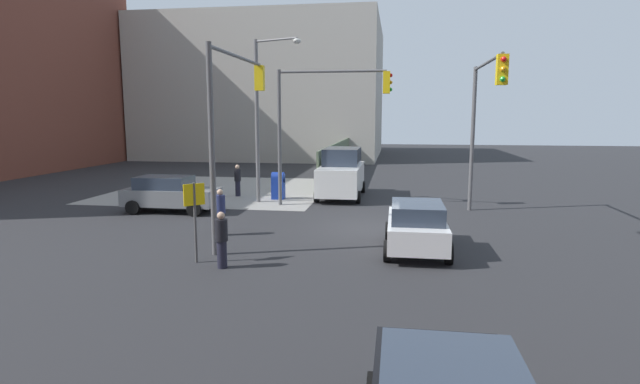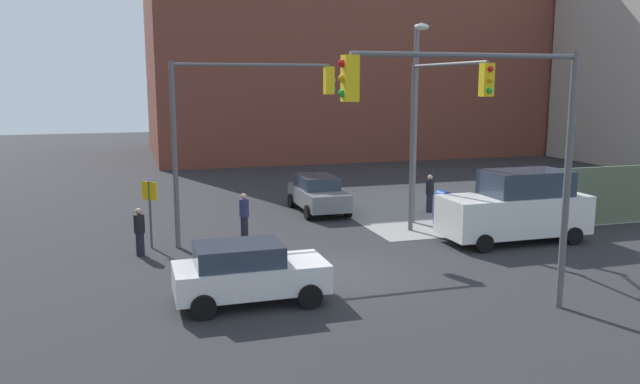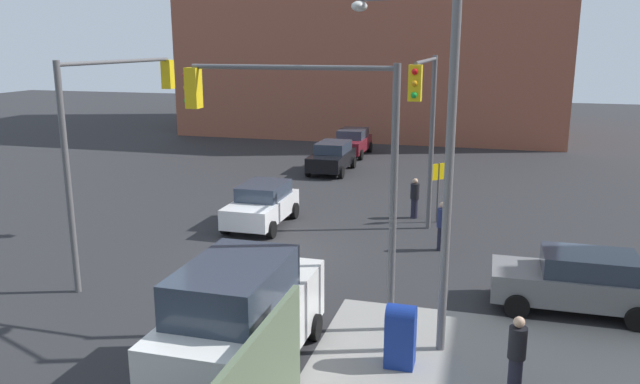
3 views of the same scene
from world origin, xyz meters
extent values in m
plane|color=#28282B|center=(0.00, 0.00, 0.00)|extent=(120.00, 120.00, 0.00)
cube|color=gray|center=(9.00, 9.00, 0.01)|extent=(12.00, 12.00, 0.01)
cube|color=#56664C|center=(17.63, 3.20, 1.20)|extent=(19.26, 0.12, 2.40)
cube|color=#ADA89E|center=(36.00, 12.81, 7.05)|extent=(20.00, 24.00, 14.09)
cylinder|color=brown|center=(27.02, 30.00, 8.74)|extent=(1.80, 1.80, 17.48)
cylinder|color=#59595B|center=(-4.50, 4.50, 3.25)|extent=(0.18, 0.18, 6.50)
cylinder|color=#59595B|center=(-1.70, 4.50, 6.38)|extent=(5.60, 0.12, 0.12)
cube|color=yellow|center=(1.10, 4.50, 5.85)|extent=(0.32, 0.36, 1.00)
sphere|color=red|center=(1.28, 4.50, 6.17)|extent=(0.18, 0.18, 0.18)
sphere|color=orange|center=(1.28, 4.50, 5.85)|extent=(0.18, 0.18, 0.18)
sphere|color=green|center=(1.28, 4.50, 5.53)|extent=(0.18, 0.18, 0.18)
cylinder|color=#59595B|center=(4.50, -4.50, 3.25)|extent=(0.18, 0.18, 6.50)
cylinder|color=#59595B|center=(1.59, -4.50, 6.38)|extent=(5.82, 0.12, 0.12)
cube|color=yellow|center=(-1.32, -4.50, 5.85)|extent=(0.32, 0.36, 1.00)
sphere|color=red|center=(-1.50, -4.50, 6.17)|extent=(0.18, 0.18, 0.18)
sphere|color=orange|center=(-1.50, -4.50, 5.85)|extent=(0.18, 0.18, 0.18)
sphere|color=green|center=(-1.50, -4.50, 5.53)|extent=(0.18, 0.18, 0.18)
cylinder|color=#59595B|center=(4.50, 4.50, 3.25)|extent=(0.18, 0.18, 6.50)
cylinder|color=#59595B|center=(4.50, 1.97, 6.38)|extent=(0.12, 5.07, 0.12)
cube|color=yellow|center=(4.50, -0.57, 5.85)|extent=(0.36, 0.32, 1.00)
sphere|color=red|center=(4.50, -0.75, 6.17)|extent=(0.18, 0.18, 0.18)
sphere|color=orange|center=(4.50, -0.75, 5.85)|extent=(0.18, 0.18, 0.18)
sphere|color=green|center=(4.50, -0.75, 5.53)|extent=(0.18, 0.18, 0.18)
cylinder|color=slate|center=(5.20, 5.80, 4.00)|extent=(0.20, 0.20, 8.00)
cylinder|color=slate|center=(4.76, 4.69, 7.90)|extent=(0.98, 2.27, 0.10)
ellipsoid|color=silver|center=(4.31, 3.57, 7.75)|extent=(0.56, 0.36, 0.24)
cylinder|color=#4C4C4C|center=(-5.40, 4.74, 1.20)|extent=(0.08, 0.08, 2.40)
cube|color=yellow|center=(-5.40, 4.74, 2.05)|extent=(0.48, 0.48, 0.64)
cube|color=navy|center=(6.20, 5.00, 0.57)|extent=(0.56, 0.64, 1.15)
cylinder|color=navy|center=(6.20, 5.00, 1.15)|extent=(0.56, 0.64, 0.56)
cube|color=white|center=(-3.08, -1.77, 0.70)|extent=(4.01, 1.80, 0.75)
cube|color=#2D3847|center=(-3.40, -1.77, 1.35)|extent=(2.24, 1.58, 0.55)
cylinder|color=black|center=(-1.71, -0.87, 0.32)|extent=(0.64, 0.22, 0.64)
cylinder|color=black|center=(-1.71, -2.67, 0.32)|extent=(0.64, 0.22, 0.64)
cylinder|color=black|center=(-4.44, -0.87, 0.32)|extent=(0.64, 0.22, 0.64)
cylinder|color=black|center=(-4.44, -2.67, 0.32)|extent=(0.64, 0.22, 0.64)
cube|color=slate|center=(2.06, 8.98, 0.70)|extent=(1.80, 4.21, 0.75)
cube|color=#2D3847|center=(2.06, 9.32, 1.35)|extent=(1.58, 2.35, 0.55)
cylinder|color=black|center=(2.96, 7.55, 0.32)|extent=(0.22, 0.64, 0.64)
cylinder|color=black|center=(1.16, 7.55, 0.32)|extent=(0.22, 0.64, 0.64)
cylinder|color=black|center=(2.96, 10.41, 0.32)|extent=(0.22, 0.64, 0.64)
cylinder|color=black|center=(1.16, 10.41, 0.32)|extent=(0.22, 0.64, 0.64)
cube|color=white|center=(7.35, 1.80, 1.02)|extent=(5.40, 2.10, 1.40)
cube|color=#2D3847|center=(7.79, 1.80, 2.17)|extent=(3.02, 1.85, 0.90)
cylinder|color=black|center=(5.52, 0.75, 0.32)|extent=(0.64, 0.22, 0.64)
cylinder|color=black|center=(5.52, 2.85, 0.32)|extent=(0.64, 0.22, 0.64)
cylinder|color=black|center=(9.19, 0.75, 0.32)|extent=(0.64, 0.22, 0.64)
cylinder|color=black|center=(9.19, 2.85, 0.32)|extent=(0.64, 0.22, 0.64)
cylinder|color=navy|center=(-2.00, 5.20, 1.16)|extent=(0.36, 0.36, 0.66)
sphere|color=tan|center=(-2.00, 5.20, 1.60)|extent=(0.22, 0.22, 0.22)
cylinder|color=#1E1E2D|center=(-2.00, 5.20, 0.41)|extent=(0.28, 0.28, 0.83)
cylinder|color=black|center=(6.80, 7.40, 1.17)|extent=(0.36, 0.36, 0.66)
sphere|color=tan|center=(6.80, 7.40, 1.61)|extent=(0.23, 0.23, 0.23)
cylinder|color=#1E1E2D|center=(6.80, 7.40, 0.42)|extent=(0.28, 0.28, 0.84)
cylinder|color=black|center=(-5.80, 3.80, 1.11)|extent=(0.36, 0.36, 0.63)
sphere|color=tan|center=(-5.80, 3.80, 1.53)|extent=(0.22, 0.22, 0.22)
cylinder|color=#1E1E2D|center=(-5.80, 3.80, 0.40)|extent=(0.28, 0.28, 0.80)
camera|label=1|loc=(-19.06, -1.06, 4.31)|focal=28.00mm
camera|label=2|loc=(-5.98, -17.46, 5.74)|focal=35.00mm
camera|label=3|loc=(18.72, 6.66, 6.96)|focal=35.00mm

